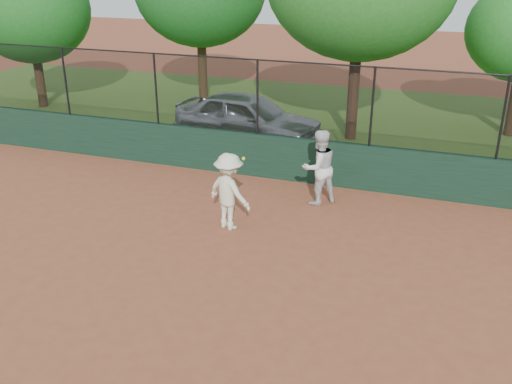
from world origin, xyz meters
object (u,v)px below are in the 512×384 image
(player_second, at_px, (319,167))
(player_main, at_px, (229,191))
(parked_car, at_px, (248,118))
(tree_0, at_px, (30,10))

(player_second, distance_m, player_main, 2.53)
(parked_car, bearing_deg, player_main, -155.70)
(parked_car, relative_size, player_main, 2.62)
(player_second, xyz_separation_m, tree_0, (-12.66, 5.65, 2.79))
(parked_car, height_order, player_main, player_main)
(player_second, bearing_deg, tree_0, -67.39)
(tree_0, bearing_deg, player_main, -34.52)
(parked_car, relative_size, player_second, 2.59)
(parked_car, distance_m, player_main, 6.14)
(tree_0, bearing_deg, player_second, -24.05)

